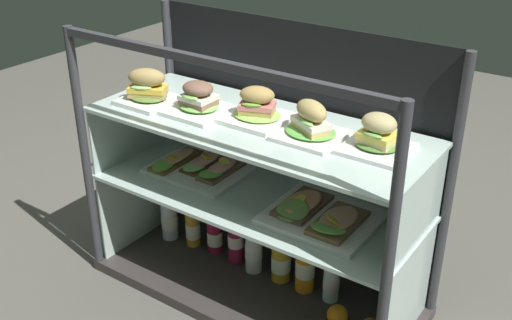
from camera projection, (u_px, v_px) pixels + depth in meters
name	position (u px, v px, depth m)	size (l,w,h in m)	color
ground_plane	(256.00, 293.00, 2.28)	(6.00, 6.00, 0.02)	#58554D
case_base_deck	(256.00, 286.00, 2.27)	(1.18, 0.49, 0.04)	#383232
case_frame	(280.00, 151.00, 2.15)	(1.18, 0.49, 0.95)	#333338
riser_lower_tier	(256.00, 241.00, 2.18)	(1.12, 0.43, 0.36)	silver
shelf_lower_glass	(256.00, 196.00, 2.10)	(1.13, 0.44, 0.01)	silver
riser_upper_tier	(256.00, 162.00, 2.04)	(1.12, 0.43, 0.25)	silver
shelf_upper_glass	(256.00, 126.00, 1.98)	(1.13, 0.44, 0.01)	silver
plated_roll_sandwich_center	(148.00, 90.00, 2.12)	(0.18, 0.18, 0.12)	white
plated_roll_sandwich_right_of_center	(198.00, 102.00, 2.04)	(0.20, 0.20, 0.11)	white
plated_roll_sandwich_mid_left	(257.00, 109.00, 1.98)	(0.20, 0.20, 0.12)	white
plated_roll_sandwich_far_right	(311.00, 125.00, 1.86)	(0.19, 0.19, 0.12)	white
plated_roll_sandwich_mid_right	(378.00, 137.00, 1.78)	(0.19, 0.19, 0.12)	white
open_sandwich_tray_far_left	(200.00, 166.00, 2.24)	(0.34, 0.30, 0.06)	white
open_sandwich_tray_center	(321.00, 216.00, 1.93)	(0.34, 0.29, 0.06)	white
juice_bottle_front_middle	(169.00, 217.00, 2.48)	(0.07, 0.07, 0.24)	silver
juice_bottle_front_left_end	(193.00, 224.00, 2.44)	(0.06, 0.06, 0.24)	orange
juice_bottle_near_post	(215.00, 234.00, 2.40)	(0.06, 0.06, 0.20)	maroon
juice_bottle_front_second	(236.00, 240.00, 2.34)	(0.06, 0.06, 0.22)	#9A1C42
juice_bottle_back_right	(254.00, 248.00, 2.28)	(0.06, 0.06, 0.23)	silver
juice_bottle_front_right_end	(281.00, 258.00, 2.24)	(0.07, 0.07, 0.24)	gold
juice_bottle_back_left	(305.00, 267.00, 2.18)	(0.07, 0.07, 0.21)	orange
juice_bottle_front_fourth	(331.00, 279.00, 2.14)	(0.06, 0.06, 0.21)	white
orange_fruit_beside_bottles	(337.00, 315.00, 2.05)	(0.07, 0.07, 0.07)	orange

